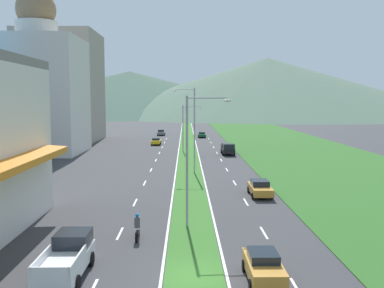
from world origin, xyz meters
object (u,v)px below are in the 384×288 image
(car_1, at_px, (263,266))
(pickup_truck_0, at_px, (228,149))
(car_3, at_px, (161,132))
(pickup_truck_1, at_px, (67,257))
(car_4, at_px, (260,188))
(motorcycle_rider, at_px, (137,229))
(street_lamp_far, at_px, (185,124))
(car_0, at_px, (202,135))
(street_lamp_mid, at_px, (192,125))
(car_2, at_px, (156,141))
(street_lamp_near, at_px, (192,152))

(car_1, height_order, pickup_truck_0, pickup_truck_0)
(car_3, relative_size, pickup_truck_1, 0.78)
(car_1, distance_m, car_4, 20.05)
(car_1, xyz_separation_m, motorcycle_rider, (-7.31, 6.75, -0.04))
(pickup_truck_1, relative_size, motorcycle_rider, 2.70)
(street_lamp_far, height_order, car_3, street_lamp_far)
(car_0, bearing_deg, car_4, 2.85)
(pickup_truck_0, distance_m, pickup_truck_1, 52.40)
(street_lamp_mid, relative_size, car_1, 2.64)
(motorcycle_rider, bearing_deg, car_0, -5.32)
(car_2, distance_m, pickup_truck_0, 21.14)
(car_4, bearing_deg, street_lamp_mid, -153.30)
(street_lamp_mid, relative_size, pickup_truck_0, 2.01)
(car_1, relative_size, motorcycle_rider, 2.06)
(street_lamp_far, relative_size, pickup_truck_0, 1.55)
(street_lamp_far, xyz_separation_m, pickup_truck_1, (-6.32, -54.79, -3.96))
(car_1, distance_m, pickup_truck_1, 10.44)
(street_lamp_far, xyz_separation_m, car_1, (4.08, -55.68, -4.15))
(street_lamp_mid, height_order, street_lamp_far, street_lamp_mid)
(car_0, distance_m, car_2, 20.07)
(car_4, distance_m, motorcycle_rider, 16.77)
(car_1, height_order, pickup_truck_1, pickup_truck_1)
(car_1, bearing_deg, street_lamp_far, -175.81)
(car_1, distance_m, pickup_truck_0, 51.59)
(car_4, bearing_deg, car_1, -9.30)
(pickup_truck_1, bearing_deg, street_lamp_mid, -12.81)
(car_2, bearing_deg, street_lamp_far, -153.15)
(street_lamp_far, height_order, pickup_truck_1, street_lamp_far)
(street_lamp_far, relative_size, motorcycle_rider, 4.20)
(street_lamp_far, relative_size, car_0, 1.89)
(car_2, bearing_deg, car_4, -164.34)
(street_lamp_far, distance_m, pickup_truck_1, 55.30)
(car_1, distance_m, car_2, 68.57)
(street_lamp_near, relative_size, car_1, 2.35)
(car_4, height_order, motorcycle_rider, motorcycle_rider)
(motorcycle_rider, bearing_deg, street_lamp_near, -53.17)
(street_lamp_near, xyz_separation_m, motorcycle_rider, (-3.73, -2.79, -4.84))
(car_4, xyz_separation_m, pickup_truck_1, (-13.64, -18.90, 0.20))
(street_lamp_near, relative_size, street_lamp_mid, 0.89)
(street_lamp_far, bearing_deg, car_2, 116.85)
(pickup_truck_1, distance_m, motorcycle_rider, 6.63)
(street_lamp_near, bearing_deg, car_0, 87.29)
(pickup_truck_1, bearing_deg, car_0, -7.04)
(street_lamp_near, height_order, car_2, street_lamp_near)
(car_2, xyz_separation_m, car_3, (-0.29, 23.53, 0.02))
(car_2, bearing_deg, car_1, -171.43)
(street_lamp_far, bearing_deg, pickup_truck_0, -29.90)
(car_3, height_order, pickup_truck_1, pickup_truck_1)
(car_1, height_order, car_4, car_4)
(car_3, bearing_deg, car_4, -169.12)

